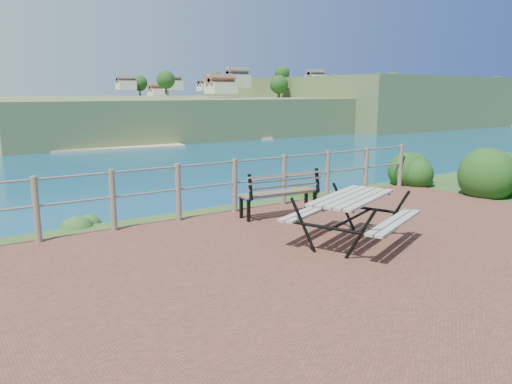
% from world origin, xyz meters
% --- Properties ---
extents(ground, '(10.00, 7.00, 0.12)m').
position_xyz_m(ground, '(0.00, 0.00, 0.00)').
color(ground, brown).
rests_on(ground, ground).
extents(safety_railing, '(9.40, 0.10, 1.00)m').
position_xyz_m(safety_railing, '(0.00, 3.35, 0.57)').
color(safety_railing, '#6B5B4C').
rests_on(safety_railing, ground).
extents(distant_bay, '(290.00, 232.36, 24.00)m').
position_xyz_m(distant_bay, '(173.07, 202.61, -1.52)').
color(distant_bay, '#4C6432').
rests_on(distant_bay, ground).
extents(picnic_table, '(1.81, 1.37, 0.71)m').
position_xyz_m(picnic_table, '(0.41, 0.71, 0.45)').
color(picnic_table, gray).
rests_on(picnic_table, ground).
extents(park_bench, '(1.53, 0.51, 0.85)m').
position_xyz_m(park_bench, '(0.52, 2.66, 0.56)').
color(park_bench, brown).
rests_on(park_bench, ground).
extents(shrub_right_front, '(1.38, 1.38, 1.96)m').
position_xyz_m(shrub_right_front, '(5.71, 1.98, 0.00)').
color(shrub_right_front, '#1B4314').
rests_on(shrub_right_front, ground).
extents(shrub_right_edge, '(0.94, 0.94, 1.34)m').
position_xyz_m(shrub_right_edge, '(5.31, 3.22, 0.00)').
color(shrub_right_edge, '#1B4314').
rests_on(shrub_right_edge, ground).
extents(shrub_lip_west, '(0.68, 0.68, 0.38)m').
position_xyz_m(shrub_lip_west, '(-2.58, 4.15, 0.00)').
color(shrub_lip_west, '#235B22').
rests_on(shrub_lip_west, ground).
extents(shrub_lip_east, '(0.68, 0.68, 0.38)m').
position_xyz_m(shrub_lip_east, '(2.19, 3.99, 0.00)').
color(shrub_lip_east, '#1B4314').
rests_on(shrub_lip_east, ground).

